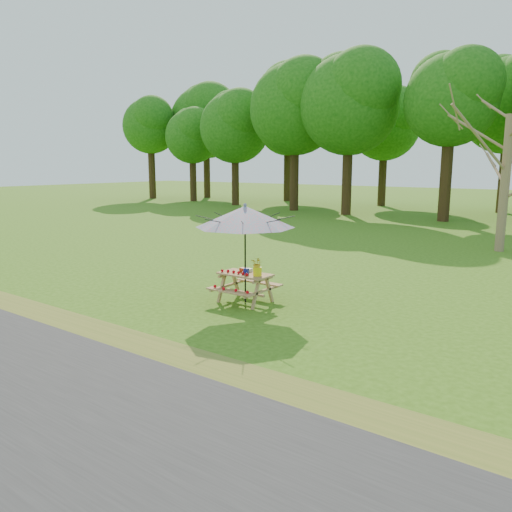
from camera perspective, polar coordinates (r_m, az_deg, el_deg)
The scene contains 8 objects.
ground at distance 13.60m, azimuth -15.60°, elevation -3.08°, with size 120.00×120.00×0.00m, color #366112.
drygrass_strip at distance 12.14m, azimuth -26.05°, elevation -5.37°, with size 120.00×1.20×0.01m, color olive.
treeline at distance 32.25m, azimuth 17.83°, elevation 18.73°, with size 60.00×12.00×16.00m, color #15560E, non-canonical shape.
picnic_table at distance 11.31m, azimuth -1.24°, elevation -3.69°, with size 1.20×1.32×0.67m.
patio_umbrella at distance 11.03m, azimuth -1.26°, elevation 4.51°, with size 2.60×2.60×2.25m.
produce_bins at distance 11.28m, azimuth -1.17°, elevation -1.66°, with size 0.32×0.37×0.13m.
tomatoes_row at distance 11.18m, azimuth -2.41°, elevation -1.88°, with size 0.77×0.13×0.07m, color red, non-canonical shape.
flower_bucket at distance 10.94m, azimuth 0.16°, elevation -1.14°, with size 0.26×0.23×0.42m.
Camera 1 is at (10.47, -8.11, 3.09)m, focal length 35.00 mm.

